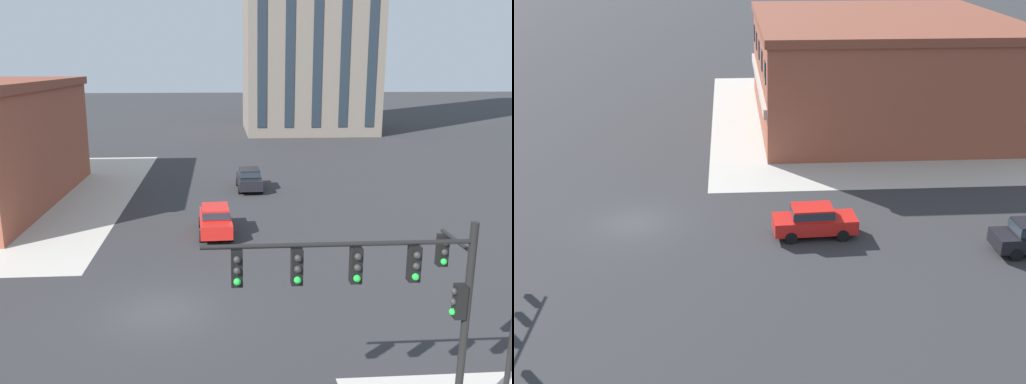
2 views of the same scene
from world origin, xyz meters
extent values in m
plane|color=#2D2D30|center=(0.00, 0.00, 0.00)|extent=(320.00, 320.00, 0.00)
cylinder|color=black|center=(8.68, -7.57, 2.92)|extent=(0.20, 0.20, 5.84)
cylinder|color=black|center=(5.33, -7.57, 5.36)|extent=(6.70, 0.12, 0.12)
cylinder|color=black|center=(8.68, -6.67, 5.06)|extent=(0.11, 1.80, 0.11)
cube|color=black|center=(7.22, -7.57, 4.81)|extent=(0.28, 0.28, 0.90)
sphere|color=#282828|center=(7.22, -7.73, 5.09)|extent=(0.18, 0.18, 0.18)
sphere|color=#282828|center=(7.22, -7.73, 4.81)|extent=(0.18, 0.18, 0.18)
sphere|color=green|center=(7.22, -7.73, 4.53)|extent=(0.18, 0.18, 0.18)
cube|color=black|center=(5.77, -7.57, 4.81)|extent=(0.28, 0.28, 0.90)
sphere|color=#282828|center=(5.77, -7.73, 5.09)|extent=(0.18, 0.18, 0.18)
sphere|color=#282828|center=(5.77, -7.73, 4.81)|extent=(0.18, 0.18, 0.18)
sphere|color=green|center=(5.77, -7.73, 4.53)|extent=(0.18, 0.18, 0.18)
cube|color=black|center=(4.31, -7.57, 4.81)|extent=(0.28, 0.28, 0.90)
sphere|color=#282828|center=(4.31, -7.73, 5.09)|extent=(0.18, 0.18, 0.18)
sphere|color=#282828|center=(4.31, -7.73, 4.81)|extent=(0.18, 0.18, 0.18)
sphere|color=green|center=(4.31, -7.73, 4.53)|extent=(0.18, 0.18, 0.18)
cube|color=black|center=(2.86, -7.57, 4.81)|extent=(0.28, 0.28, 0.90)
sphere|color=#282828|center=(2.86, -7.73, 5.09)|extent=(0.18, 0.18, 0.18)
sphere|color=#282828|center=(2.86, -7.73, 4.81)|extent=(0.18, 0.18, 0.18)
sphere|color=green|center=(2.86, -7.73, 4.53)|extent=(0.18, 0.18, 0.18)
cube|color=black|center=(8.48, -7.57, 3.76)|extent=(0.28, 0.28, 0.90)
sphere|color=#282828|center=(8.32, -7.57, 4.04)|extent=(0.18, 0.18, 0.18)
sphere|color=#282828|center=(8.32, -7.57, 3.76)|extent=(0.18, 0.18, 0.18)
sphere|color=green|center=(8.32, -7.57, 3.48)|extent=(0.18, 0.18, 0.18)
cube|color=black|center=(8.68, -5.87, 4.51)|extent=(0.28, 0.28, 0.90)
sphere|color=#282828|center=(8.68, -6.03, 4.79)|extent=(0.18, 0.18, 0.18)
sphere|color=#282828|center=(8.68, -6.03, 4.51)|extent=(0.18, 0.18, 0.18)
sphere|color=green|center=(8.68, -6.03, 4.23)|extent=(0.18, 0.18, 0.18)
cylinder|color=black|center=(10.00, -7.53, 2.54)|extent=(0.14, 0.14, 5.08)
cube|color=black|center=(4.77, 20.74, 0.70)|extent=(1.86, 4.44, 0.76)
cube|color=black|center=(4.77, 20.59, 1.38)|extent=(1.55, 2.15, 0.60)
cube|color=#232D38|center=(4.77, 20.59, 1.38)|extent=(1.58, 2.24, 0.40)
cylinder|color=black|center=(3.90, 22.09, 0.32)|extent=(0.24, 0.65, 0.64)
cylinder|color=black|center=(5.57, 22.13, 0.32)|extent=(0.24, 0.65, 0.64)
cylinder|color=black|center=(3.97, 19.36, 0.32)|extent=(0.24, 0.65, 0.64)
cylinder|color=black|center=(5.64, 19.40, 0.32)|extent=(0.24, 0.65, 0.64)
cube|color=red|center=(2.19, 9.82, 0.70)|extent=(1.95, 4.47, 0.76)
cube|color=red|center=(2.20, 9.67, 1.38)|extent=(1.59, 2.18, 0.60)
cube|color=#232D38|center=(2.20, 9.67, 1.38)|extent=(1.63, 2.27, 0.40)
cylinder|color=black|center=(1.30, 11.14, 0.32)|extent=(0.25, 0.65, 0.64)
cylinder|color=black|center=(2.97, 11.22, 0.32)|extent=(0.25, 0.65, 0.64)
cylinder|color=black|center=(1.42, 8.42, 0.32)|extent=(0.25, 0.65, 0.64)
cylinder|color=black|center=(3.09, 8.49, 0.32)|extent=(0.25, 0.65, 0.64)
camera|label=1|loc=(2.48, -19.57, 9.62)|focal=37.33mm
camera|label=2|loc=(33.37, 5.45, 15.49)|focal=45.94mm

